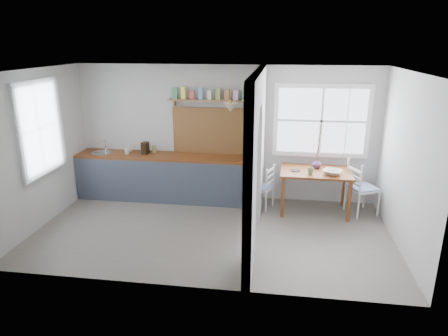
# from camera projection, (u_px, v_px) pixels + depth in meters

# --- Properties ---
(floor) EXTENTS (5.80, 3.20, 0.01)m
(floor) POSITION_uv_depth(u_px,v_px,m) (212.00, 231.00, 6.62)
(floor) COLOR slate
(floor) RESTS_ON ground
(ceiling) EXTENTS (5.80, 3.20, 0.01)m
(ceiling) POSITION_uv_depth(u_px,v_px,m) (211.00, 70.00, 5.83)
(ceiling) COLOR #B8B8B8
(ceiling) RESTS_ON walls
(walls) EXTENTS (5.81, 3.21, 2.60)m
(walls) POSITION_uv_depth(u_px,v_px,m) (211.00, 156.00, 6.23)
(walls) COLOR #B8B8B8
(walls) RESTS_ON floor
(partition) EXTENTS (0.12, 3.20, 2.60)m
(partition) POSITION_uv_depth(u_px,v_px,m) (257.00, 147.00, 6.14)
(partition) COLOR #B8B8B8
(partition) RESTS_ON floor
(kitchen_window) EXTENTS (0.10, 1.16, 1.50)m
(kitchen_window) POSITION_uv_depth(u_px,v_px,m) (38.00, 128.00, 6.51)
(kitchen_window) COLOR white
(kitchen_window) RESTS_ON walls
(nook_window) EXTENTS (1.76, 0.10, 1.30)m
(nook_window) POSITION_uv_depth(u_px,v_px,m) (322.00, 121.00, 7.37)
(nook_window) COLOR white
(nook_window) RESTS_ON walls
(counter) EXTENTS (3.50, 0.60, 0.90)m
(counter) POSITION_uv_depth(u_px,v_px,m) (167.00, 176.00, 7.89)
(counter) COLOR brown
(counter) RESTS_ON floor
(sink) EXTENTS (0.40, 0.40, 0.02)m
(sink) POSITION_uv_depth(u_px,v_px,m) (102.00, 153.00, 7.91)
(sink) COLOR #B1B7BF
(sink) RESTS_ON counter
(backsplash) EXTENTS (1.65, 0.03, 0.90)m
(backsplash) POSITION_uv_depth(u_px,v_px,m) (215.00, 131.00, 7.73)
(backsplash) COLOR #915B34
(backsplash) RESTS_ON walls
(shelf) EXTENTS (1.75, 0.20, 0.21)m
(shelf) POSITION_uv_depth(u_px,v_px,m) (214.00, 97.00, 7.45)
(shelf) COLOR #AA794C
(shelf) RESTS_ON walls
(pendant_lamp) EXTENTS (0.26, 0.26, 0.16)m
(pendant_lamp) POSITION_uv_depth(u_px,v_px,m) (230.00, 107.00, 7.12)
(pendant_lamp) COLOR #EEE1C3
(pendant_lamp) RESTS_ON ceiling
(utensil_rail) EXTENTS (0.02, 0.50, 0.02)m
(utensil_rail) POSITION_uv_depth(u_px,v_px,m) (255.00, 135.00, 6.95)
(utensil_rail) COLOR #B1B7BF
(utensil_rail) RESTS_ON partition
(dining_table) EXTENTS (1.27, 0.86, 0.78)m
(dining_table) POSITION_uv_depth(u_px,v_px,m) (315.00, 191.00, 7.29)
(dining_table) COLOR brown
(dining_table) RESTS_ON floor
(chair_left) EXTENTS (0.49, 0.49, 0.83)m
(chair_left) POSITION_uv_depth(u_px,v_px,m) (261.00, 187.00, 7.45)
(chair_left) COLOR white
(chair_left) RESTS_ON floor
(chair_right) EXTENTS (0.61, 0.61, 1.00)m
(chair_right) POSITION_uv_depth(u_px,v_px,m) (363.00, 187.00, 7.17)
(chair_right) COLOR white
(chair_right) RESTS_ON floor
(kettle) EXTENTS (0.22, 0.20, 0.22)m
(kettle) POSITION_uv_depth(u_px,v_px,m) (248.00, 153.00, 7.48)
(kettle) COLOR white
(kettle) RESTS_ON counter
(mug_a) EXTENTS (0.14, 0.14, 0.11)m
(mug_a) POSITION_uv_depth(u_px,v_px,m) (127.00, 151.00, 7.78)
(mug_a) COLOR silver
(mug_a) RESTS_ON counter
(mug_b) EXTENTS (0.16, 0.16, 0.11)m
(mug_b) POSITION_uv_depth(u_px,v_px,m) (129.00, 149.00, 7.93)
(mug_b) COLOR beige
(mug_b) RESTS_ON counter
(knife_block) EXTENTS (0.14, 0.17, 0.24)m
(knife_block) POSITION_uv_depth(u_px,v_px,m) (145.00, 148.00, 7.78)
(knife_block) COLOR black
(knife_block) RESTS_ON counter
(jar) EXTENTS (0.11, 0.11, 0.14)m
(jar) POSITION_uv_depth(u_px,v_px,m) (154.00, 149.00, 7.87)
(jar) COLOR #989260
(jar) RESTS_ON counter
(towel_magenta) EXTENTS (0.02, 0.03, 0.52)m
(towel_magenta) POSITION_uv_depth(u_px,v_px,m) (252.00, 196.00, 7.37)
(towel_magenta) COLOR #BD2268
(towel_magenta) RESTS_ON counter
(towel_orange) EXTENTS (0.02, 0.03, 0.51)m
(towel_orange) POSITION_uv_depth(u_px,v_px,m) (252.00, 198.00, 7.36)
(towel_orange) COLOR orange
(towel_orange) RESTS_ON counter
(bowl) EXTENTS (0.42, 0.42, 0.08)m
(bowl) POSITION_uv_depth(u_px,v_px,m) (332.00, 172.00, 6.98)
(bowl) COLOR beige
(bowl) RESTS_ON dining_table
(table_cup) EXTENTS (0.15, 0.15, 0.10)m
(table_cup) POSITION_uv_depth(u_px,v_px,m) (310.00, 171.00, 6.99)
(table_cup) COLOR #588556
(table_cup) RESTS_ON dining_table
(plate) EXTENTS (0.17, 0.17, 0.01)m
(plate) POSITION_uv_depth(u_px,v_px,m) (295.00, 170.00, 7.16)
(plate) COLOR black
(plate) RESTS_ON dining_table
(vase) EXTENTS (0.22, 0.22, 0.18)m
(vase) POSITION_uv_depth(u_px,v_px,m) (317.00, 164.00, 7.29)
(vase) COLOR #522F5D
(vase) RESTS_ON dining_table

